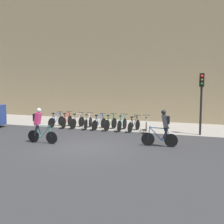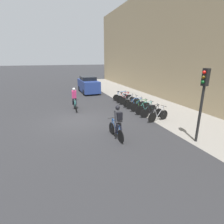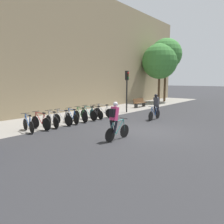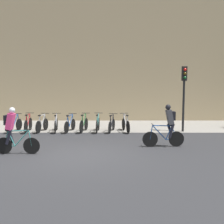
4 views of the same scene
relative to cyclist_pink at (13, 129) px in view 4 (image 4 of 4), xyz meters
name	(u,v)px [view 4 (image 4 of 4)]	position (x,y,z in m)	size (l,w,h in m)	color
ground	(80,155)	(2.51, -0.23, -0.95)	(200.00, 200.00, 0.00)	#2B2B2D
kerb_strip	(93,126)	(2.51, 6.52, -0.94)	(44.00, 4.50, 0.01)	gray
building_facade	(95,40)	(2.51, 9.07, 4.48)	(44.00, 0.60, 10.86)	#9E8966
cyclist_pink	(13,129)	(0.00, 0.00, 0.00)	(1.67, 0.46, 1.75)	black
cyclist_grey	(169,124)	(6.00, 1.15, 0.00)	(1.73, 0.46, 1.76)	black
parked_bike_0	(15,124)	(-1.54, 4.60, -0.56)	(0.48, 1.57, 0.95)	black
parked_bike_1	(29,124)	(-0.79, 4.60, -0.54)	(0.46, 1.70, 0.98)	black
parked_bike_2	(43,124)	(-0.05, 4.60, -0.55)	(0.46, 1.59, 0.96)	black
parked_bike_3	(57,124)	(0.70, 4.60, -0.55)	(0.46, 1.66, 0.96)	black
parked_bike_4	(71,124)	(1.44, 4.60, -0.56)	(0.50, 1.63, 0.95)	black
parked_bike_5	(85,124)	(2.19, 4.60, -0.54)	(0.46, 1.61, 0.97)	black
parked_bike_6	(99,124)	(2.94, 4.60, -0.54)	(0.46, 1.66, 0.98)	black
parked_bike_7	(113,125)	(3.68, 4.60, -0.56)	(0.49, 1.60, 0.94)	black
parked_bike_8	(127,124)	(4.43, 4.60, -0.55)	(0.49, 1.67, 0.96)	black
traffic_light_pole	(185,87)	(7.52, 4.65, 1.46)	(0.26, 0.30, 3.47)	black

